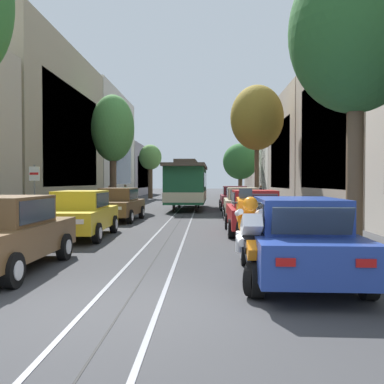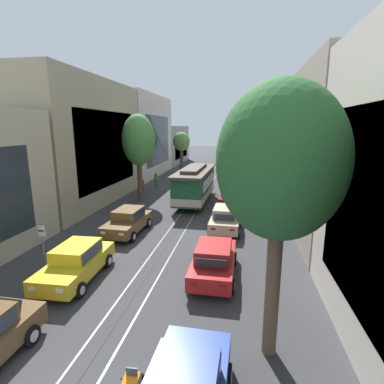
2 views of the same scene
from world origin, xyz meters
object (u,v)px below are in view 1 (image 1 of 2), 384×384
parked_car_yellow_second_left (80,214)px  street_tree_kerb_left_second (113,129)px  cable_car_trolley (187,185)px  parked_car_brown_near_left (2,234)px  parked_car_brown_mid_left (118,204)px  pedestrian_on_left_pavement (110,195)px  street_tree_kerb_right_mid (240,162)px  pedestrian_on_right_pavement (261,193)px  street_tree_kerb_left_mid (150,159)px  pedestrian_crossing_far (125,193)px  street_sign_post (35,192)px  motorcycle_with_rider (249,237)px  parked_car_maroon_fourth_right (234,198)px  street_tree_kerb_right_second (257,118)px  parked_car_red_second_right (254,212)px  parked_car_blue_near_right (297,239)px  street_tree_kerb_right_near (356,32)px  parked_car_beige_mid_right (242,203)px

parked_car_yellow_second_left → street_tree_kerb_left_second: size_ratio=0.56×
cable_car_trolley → parked_car_brown_near_left: bearing=-98.9°
parked_car_brown_mid_left → pedestrian_on_left_pavement: bearing=105.0°
street_tree_kerb_right_mid → pedestrian_on_right_pavement: (0.98, -9.85, -3.22)m
street_tree_kerb_left_second → pedestrian_on_left_pavement: bearing=107.0°
street_tree_kerb_left_mid → pedestrian_on_left_pavement: street_tree_kerb_left_mid is taller
street_tree_kerb_left_second → parked_car_brown_near_left: bearing=-84.1°
pedestrian_crossing_far → street_sign_post: (0.93, -20.86, 0.62)m
motorcycle_with_rider → pedestrian_on_right_pavement: motorcycle_with_rider is taller
parked_car_maroon_fourth_right → street_tree_kerb_right_second: bearing=35.9°
street_tree_kerb_left_mid → street_tree_kerb_right_mid: street_tree_kerb_right_mid is taller
parked_car_yellow_second_left → street_tree_kerb_left_mid: (-1.92, 32.37, 3.65)m
parked_car_red_second_right → street_tree_kerb_right_mid: bearing=86.1°
parked_car_blue_near_right → parked_car_brown_mid_left: bearing=116.6°
parked_car_maroon_fourth_right → street_tree_kerb_right_near: (1.89, -17.15, 4.91)m
cable_car_trolley → street_sign_post: size_ratio=3.73×
cable_car_trolley → pedestrian_on_right_pavement: 10.63m
parked_car_yellow_second_left → pedestrian_on_right_pavement: 24.65m
parked_car_brown_mid_left → pedestrian_on_left_pavement: (-3.09, 11.55, 0.09)m
parked_car_brown_near_left → street_tree_kerb_left_mid: bearing=92.8°
parked_car_brown_near_left → street_tree_kerb_right_mid: 39.08m
street_tree_kerb_right_second → street_tree_kerb_right_mid: (0.33, 17.50, -2.20)m
parked_car_yellow_second_left → parked_car_brown_mid_left: same height
parked_car_brown_near_left → cable_car_trolley: bearing=81.1°
street_tree_kerb_right_second → street_tree_kerb_right_mid: 17.64m
parked_car_red_second_right → street_tree_kerb_right_near: (2.09, -4.30, 4.91)m
street_tree_kerb_left_second → motorcycle_with_rider: size_ratio=4.17×
parked_car_maroon_fourth_right → street_tree_kerb_right_near: street_tree_kerb_right_near is taller
parked_car_blue_near_right → parked_car_maroon_fourth_right: size_ratio=1.01×
parked_car_brown_mid_left → pedestrian_on_right_pavement: (9.08, 16.91, 0.08)m
parked_car_brown_near_left → pedestrian_crossing_far: bearing=95.3°
parked_car_beige_mid_right → cable_car_trolley: cable_car_trolley is taller
parked_car_red_second_right → street_tree_kerb_right_second: 15.18m
parked_car_brown_mid_left → street_tree_kerb_right_second: bearing=50.0°
street_tree_kerb_right_mid → street_tree_kerb_right_second: bearing=-91.1°
parked_car_brown_near_left → parked_car_beige_mid_right: size_ratio=0.99×
street_tree_kerb_right_near → parked_car_beige_mid_right: bearing=100.3°
parked_car_blue_near_right → street_tree_kerb_right_second: size_ratio=0.51×
parked_car_brown_near_left → parked_car_red_second_right: 8.90m
parked_car_beige_mid_right → cable_car_trolley: size_ratio=0.48×
parked_car_yellow_second_left → parked_car_blue_near_right: same height
parked_car_red_second_right → pedestrian_crossing_far: size_ratio=2.67×
parked_car_brown_mid_left → parked_car_blue_near_right: (5.95, -11.88, 0.00)m
parked_car_brown_near_left → pedestrian_on_left_pavement: (-3.00, 22.86, 0.09)m
parked_car_maroon_fourth_right → parked_car_beige_mid_right: bearing=-90.5°
street_tree_kerb_right_second → motorcycle_with_rider: 22.69m
parked_car_blue_near_right → pedestrian_on_right_pavement: 28.96m
parked_car_red_second_right → street_tree_kerb_left_second: street_tree_kerb_left_second is taller
parked_car_blue_near_right → pedestrian_on_left_pavement: bearing=111.1°
street_tree_kerb_right_mid → cable_car_trolley: (-5.13, -18.52, -2.44)m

